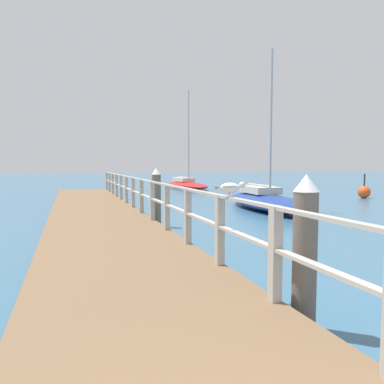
# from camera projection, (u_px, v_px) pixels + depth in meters

# --- Properties ---
(pier_deck) EXTENTS (2.85, 23.68, 0.40)m
(pier_deck) POSITION_uv_depth(u_px,v_px,m) (98.00, 221.00, 11.11)
(pier_deck) COLOR brown
(pier_deck) RESTS_ON ground_plane
(pier_railing) EXTENTS (0.12, 22.20, 1.08)m
(pier_railing) POSITION_uv_depth(u_px,v_px,m) (141.00, 192.00, 11.48)
(pier_railing) COLOR #B2ADA3
(pier_railing) RESTS_ON pier_deck
(dock_piling_near) EXTENTS (0.29, 0.29, 1.83)m
(dock_piling_near) POSITION_uv_depth(u_px,v_px,m) (305.00, 253.00, 4.15)
(dock_piling_near) COLOR #6B6056
(dock_piling_near) RESTS_ON ground_plane
(dock_piling_far) EXTENTS (0.29, 0.29, 1.83)m
(dock_piling_far) POSITION_uv_depth(u_px,v_px,m) (156.00, 197.00, 11.17)
(dock_piling_far) COLOR #6B6056
(dock_piling_far) RESTS_ON ground_plane
(seagull_foreground) EXTENTS (0.45, 0.25, 0.21)m
(seagull_foreground) POSITION_uv_depth(u_px,v_px,m) (230.00, 187.00, 5.14)
(seagull_foreground) COLOR white
(seagull_foreground) RESTS_ON pier_railing
(boat_1) EXTENTS (2.51, 6.57, 6.62)m
(boat_1) POSITION_uv_depth(u_px,v_px,m) (266.00, 200.00, 15.52)
(boat_1) COLOR navy
(boat_1) RESTS_ON ground_plane
(boat_2) EXTENTS (2.51, 6.59, 7.68)m
(boat_2) POSITION_uv_depth(u_px,v_px,m) (187.00, 184.00, 28.98)
(boat_2) COLOR red
(boat_2) RESTS_ON ground_plane
(channel_buoy) EXTENTS (0.70, 0.70, 1.40)m
(channel_buoy) POSITION_uv_depth(u_px,v_px,m) (364.00, 192.00, 20.75)
(channel_buoy) COLOR #E54C19
(channel_buoy) RESTS_ON ground_plane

